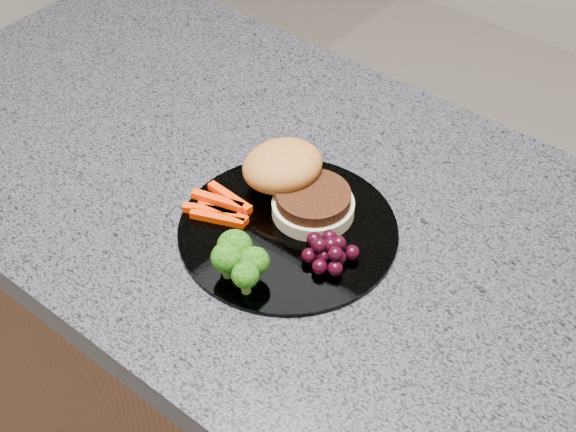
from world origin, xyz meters
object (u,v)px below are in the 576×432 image
object	(u,v)px
island_cabinet	(285,406)
plate	(288,230)
burger	(293,182)
grape_bunch	(329,251)

from	to	relation	value
island_cabinet	plate	distance (m)	0.48
burger	grape_bunch	bearing A→B (deg)	-24.78
island_cabinet	grape_bunch	world-z (taller)	grape_bunch
island_cabinet	burger	distance (m)	0.50
island_cabinet	burger	world-z (taller)	burger
plate	grape_bunch	world-z (taller)	grape_bunch
plate	grape_bunch	distance (m)	0.07
grape_bunch	plate	bearing A→B (deg)	171.44
island_cabinet	burger	xyz separation A→B (m)	(0.01, 0.00, 0.50)
burger	island_cabinet	bearing A→B (deg)	-167.80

